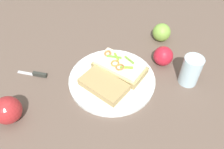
% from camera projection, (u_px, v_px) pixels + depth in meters
% --- Properties ---
extents(ground_plane, '(2.00, 2.00, 0.00)m').
position_uv_depth(ground_plane, '(112.00, 81.00, 0.82)').
color(ground_plane, brown).
rests_on(ground_plane, ground).
extents(plate, '(0.30, 0.30, 0.01)m').
position_uv_depth(plate, '(112.00, 80.00, 0.81)').
color(plate, white).
rests_on(plate, ground_plane).
extents(sandwich, '(0.16, 0.20, 0.05)m').
position_uv_depth(sandwich, '(120.00, 67.00, 0.82)').
color(sandwich, tan).
rests_on(sandwich, plate).
extents(bread_slice_side, '(0.13, 0.17, 0.03)m').
position_uv_depth(bread_slice_side, '(104.00, 85.00, 0.77)').
color(bread_slice_side, tan).
rests_on(bread_slice_side, plate).
extents(apple_0, '(0.09, 0.09, 0.07)m').
position_uv_depth(apple_0, '(163.00, 56.00, 0.85)').
color(apple_0, red).
rests_on(apple_0, ground_plane).
extents(apple_1, '(0.09, 0.09, 0.07)m').
position_uv_depth(apple_1, '(162.00, 32.00, 0.94)').
color(apple_1, '#7FAD43').
rests_on(apple_1, ground_plane).
extents(apple_2, '(0.12, 0.12, 0.08)m').
position_uv_depth(apple_2, '(8.00, 110.00, 0.69)').
color(apple_2, '#AA2628').
rests_on(apple_2, ground_plane).
extents(drinking_glass, '(0.06, 0.06, 0.11)m').
position_uv_depth(drinking_glass, '(191.00, 71.00, 0.78)').
color(drinking_glass, silver).
rests_on(drinking_glass, ground_plane).
extents(knife, '(0.09, 0.09, 0.01)m').
position_uv_depth(knife, '(36.00, 74.00, 0.83)').
color(knife, silver).
rests_on(knife, ground_plane).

